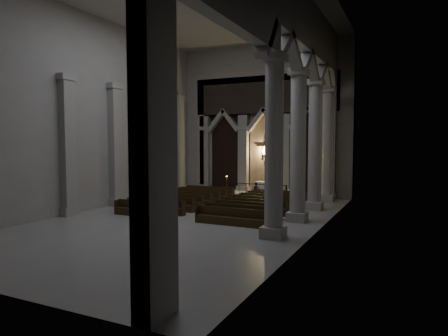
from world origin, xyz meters
name	(u,v)px	position (x,y,z in m)	size (l,w,h in m)	color
room	(193,80)	(0.00, 0.00, 7.60)	(24.00, 24.10, 12.00)	gray
sanctuary_wall	(264,112)	(0.00, 11.54, 6.62)	(14.00, 0.77, 12.00)	#9D9B93
right_arcade	(298,72)	(5.50, 1.33, 7.83)	(1.00, 24.00, 12.00)	#9D9B93
left_pilasters	(134,146)	(-6.75, 3.50, 3.91)	(0.60, 13.00, 8.03)	#9D9B93
sanctuary_step	(260,194)	(0.00, 10.60, 0.07)	(8.50, 2.60, 0.15)	#9D9B93
altar	(267,187)	(0.60, 10.61, 0.61)	(1.77, 0.71, 0.90)	beige
altar_rail	(253,188)	(0.00, 9.05, 0.70)	(5.40, 0.09, 1.06)	black
candle_stand_left	(227,190)	(-2.32, 9.36, 0.41)	(0.25, 0.25, 1.50)	#AE6D35
candle_stand_right	(294,194)	(3.13, 9.36, 0.37)	(0.23, 0.23, 1.38)	#AE6D35
pews	(218,204)	(0.00, 3.13, 0.28)	(9.31, 8.49, 0.87)	black
worshipper	(256,192)	(0.90, 7.41, 0.66)	(0.48, 0.32, 1.32)	black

